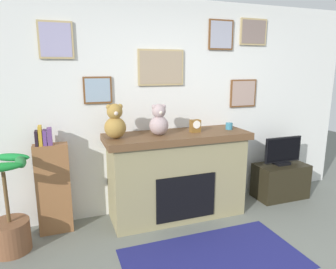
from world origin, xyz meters
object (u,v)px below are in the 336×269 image
(fireplace, at_px, (177,174))
(tv_stand, at_px, (280,181))
(bookshelf, at_px, (53,186))
(television, at_px, (283,152))
(teddy_bear_brown, at_px, (159,121))
(teddy_bear_tan, at_px, (115,123))
(candle_jar, at_px, (229,126))
(mantel_clock, at_px, (195,126))
(potted_plant, at_px, (8,219))

(fireplace, xyz_separation_m, tv_stand, (1.57, -0.01, -0.29))
(fireplace, distance_m, tv_stand, 1.59)
(bookshelf, bearing_deg, television, -1.95)
(television, distance_m, teddy_bear_brown, 1.88)
(tv_stand, relative_size, teddy_bear_tan, 1.89)
(bookshelf, height_order, tv_stand, bookshelf)
(candle_jar, relative_size, mantel_clock, 0.58)
(candle_jar, bearing_deg, fireplace, 178.53)
(tv_stand, bearing_deg, teddy_bear_tan, -179.78)
(teddy_bear_brown, bearing_deg, teddy_bear_tan, -180.00)
(fireplace, distance_m, candle_jar, 0.89)
(teddy_bear_brown, bearing_deg, bookshelf, 174.75)
(teddy_bear_tan, bearing_deg, candle_jar, 0.02)
(television, height_order, candle_jar, candle_jar)
(potted_plant, distance_m, mantel_clock, 2.21)
(potted_plant, relative_size, television, 1.72)
(bookshelf, relative_size, potted_plant, 1.24)
(bookshelf, xyz_separation_m, teddy_bear_brown, (1.18, -0.11, 0.67))
(fireplace, height_order, potted_plant, fireplace)
(mantel_clock, bearing_deg, candle_jar, 0.19)
(tv_stand, xyz_separation_m, mantel_clock, (-1.34, -0.01, 0.88))
(bookshelf, height_order, potted_plant, bookshelf)
(potted_plant, xyz_separation_m, television, (3.41, 0.15, 0.32))
(tv_stand, xyz_separation_m, teddy_bear_brown, (-1.80, -0.01, 0.96))
(candle_jar, height_order, mantel_clock, mantel_clock)
(mantel_clock, height_order, teddy_bear_tan, teddy_bear_tan)
(fireplace, relative_size, bookshelf, 1.42)
(fireplace, distance_m, television, 1.57)
(tv_stand, height_order, candle_jar, candle_jar)
(fireplace, height_order, bookshelf, bookshelf)
(fireplace, height_order, television, fireplace)
(bookshelf, bearing_deg, candle_jar, -2.94)
(tv_stand, xyz_separation_m, candle_jar, (-0.87, -0.01, 0.84))
(tv_stand, height_order, teddy_bear_brown, teddy_bear_brown)
(candle_jar, distance_m, teddy_bear_brown, 0.93)
(tv_stand, height_order, teddy_bear_tan, teddy_bear_tan)
(tv_stand, relative_size, candle_jar, 8.36)
(tv_stand, distance_m, television, 0.43)
(bookshelf, height_order, television, bookshelf)
(bookshelf, relative_size, teddy_bear_tan, 3.18)
(candle_jar, height_order, teddy_bear_brown, teddy_bear_brown)
(teddy_bear_brown, bearing_deg, tv_stand, 0.28)
(television, xyz_separation_m, candle_jar, (-0.87, -0.01, 0.42))
(teddy_bear_tan, bearing_deg, bookshelf, 170.95)
(candle_jar, xyz_separation_m, mantel_clock, (-0.47, -0.00, 0.03))
(bookshelf, distance_m, potted_plant, 0.53)
(television, height_order, teddy_bear_tan, teddy_bear_tan)
(potted_plant, height_order, teddy_bear_brown, teddy_bear_brown)
(mantel_clock, relative_size, teddy_bear_tan, 0.39)
(tv_stand, bearing_deg, teddy_bear_brown, -179.72)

